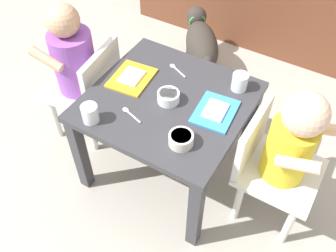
% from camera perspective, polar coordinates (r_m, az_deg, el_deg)
% --- Properties ---
extents(ground_plane, '(7.00, 7.00, 0.00)m').
position_cam_1_polar(ground_plane, '(1.72, 0.00, -6.16)').
color(ground_plane, '#9E998E').
extents(dining_table, '(0.58, 0.56, 0.42)m').
position_cam_1_polar(dining_table, '(1.45, 0.00, 2.05)').
color(dining_table, '#333338').
rests_on(dining_table, ground).
extents(seated_child_left, '(0.31, 0.31, 0.67)m').
position_cam_1_polar(seated_child_left, '(1.64, -13.67, 9.32)').
color(seated_child_left, silver).
rests_on(seated_child_left, ground).
extents(seated_child_right, '(0.28, 0.28, 0.65)m').
position_cam_1_polar(seated_child_right, '(1.34, 17.42, -2.97)').
color(seated_child_right, silver).
rests_on(seated_child_right, ground).
extents(dog, '(0.35, 0.42, 0.30)m').
position_cam_1_polar(dog, '(2.07, 5.02, 12.36)').
color(dog, '#332D28').
rests_on(dog, ground).
extents(food_tray_left, '(0.16, 0.19, 0.02)m').
position_cam_1_polar(food_tray_left, '(1.49, -5.49, 7.28)').
color(food_tray_left, gold).
rests_on(food_tray_left, dining_table).
extents(food_tray_right, '(0.15, 0.19, 0.02)m').
position_cam_1_polar(food_tray_right, '(1.36, 7.13, 2.21)').
color(food_tray_right, '#388CD8').
rests_on(food_tray_right, dining_table).
extents(water_cup_left, '(0.06, 0.06, 0.07)m').
position_cam_1_polar(water_cup_left, '(1.45, 10.73, 6.44)').
color(water_cup_left, white).
rests_on(water_cup_left, dining_table).
extents(water_cup_right, '(0.06, 0.06, 0.07)m').
position_cam_1_polar(water_cup_right, '(1.33, -11.63, 1.73)').
color(water_cup_right, white).
rests_on(water_cup_right, dining_table).
extents(cereal_bowl_left_side, '(0.08, 0.08, 0.04)m').
position_cam_1_polar(cereal_bowl_left_side, '(1.38, 0.06, 4.44)').
color(cereal_bowl_left_side, white).
rests_on(cereal_bowl_left_side, dining_table).
extents(cereal_bowl_right_side, '(0.08, 0.08, 0.04)m').
position_cam_1_polar(cereal_bowl_right_side, '(1.24, 1.97, -1.97)').
color(cereal_bowl_right_side, silver).
rests_on(cereal_bowl_right_side, dining_table).
extents(spoon_by_left_tray, '(0.10, 0.04, 0.01)m').
position_cam_1_polar(spoon_by_left_tray, '(1.35, -5.75, 1.89)').
color(spoon_by_left_tray, silver).
rests_on(spoon_by_left_tray, dining_table).
extents(spoon_by_right_tray, '(0.10, 0.05, 0.01)m').
position_cam_1_polar(spoon_by_right_tray, '(1.53, 1.25, 8.56)').
color(spoon_by_right_tray, silver).
rests_on(spoon_by_right_tray, dining_table).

